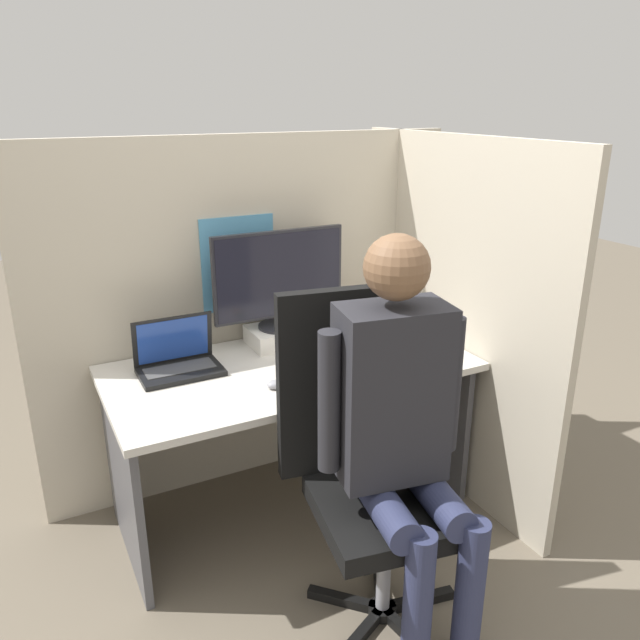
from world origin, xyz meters
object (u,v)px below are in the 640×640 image
at_px(monitor, 279,278).
at_px(office_chair, 364,460).
at_px(stapler, 417,332).
at_px(laptop, 178,362).
at_px(coffee_mug, 355,321).
at_px(paper_box, 281,335).
at_px(carrot_toy, 321,382).
at_px(person, 402,421).

distance_m(monitor, office_chair, 0.95).
bearing_deg(stapler, laptop, 173.71).
distance_m(office_chair, coffee_mug, 0.95).
relative_size(stapler, office_chair, 0.14).
relative_size(paper_box, carrot_toy, 2.28).
bearing_deg(carrot_toy, office_chair, -92.75).
height_order(stapler, coffee_mug, coffee_mug).
height_order(stapler, carrot_toy, stapler).
distance_m(paper_box, stapler, 0.63).
relative_size(monitor, person, 0.44).
xyz_separation_m(laptop, person, (0.46, -0.91, 0.06)).
distance_m(paper_box, office_chair, 0.86).
xyz_separation_m(stapler, person, (-0.63, -0.79, 0.08)).
bearing_deg(coffee_mug, monitor, 176.91).
bearing_deg(paper_box, laptop, -168.93).
bearing_deg(stapler, paper_box, 159.93).
height_order(paper_box, coffee_mug, coffee_mug).
distance_m(laptop, carrot_toy, 0.59).
height_order(monitor, stapler, monitor).
distance_m(laptop, person, 1.02).
distance_m(monitor, laptop, 0.57).
bearing_deg(stapler, person, -128.62).
height_order(office_chair, person, person).
relative_size(laptop, person, 0.24).
bearing_deg(coffee_mug, laptop, -174.78).
bearing_deg(monitor, stapler, -20.31).
relative_size(paper_box, laptop, 0.88).
bearing_deg(carrot_toy, laptop, 139.33).
distance_m(laptop, office_chair, 0.87).
distance_m(monitor, person, 1.03).
bearing_deg(office_chair, person, -80.14).
height_order(paper_box, carrot_toy, paper_box).
bearing_deg(stapler, office_chair, -136.58).
bearing_deg(person, coffee_mug, 67.40).
relative_size(stapler, person, 0.11).
distance_m(paper_box, laptop, 0.51).
relative_size(paper_box, person, 0.21).
bearing_deg(carrot_toy, stapler, 22.50).
bearing_deg(paper_box, monitor, 90.00).
xyz_separation_m(paper_box, stapler, (0.59, -0.22, -0.01)).
relative_size(monitor, laptop, 1.86).
height_order(office_chair, coffee_mug, office_chair).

